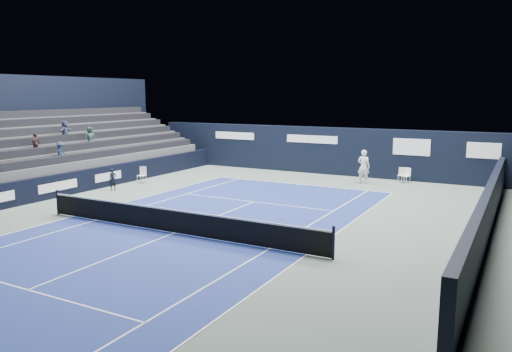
# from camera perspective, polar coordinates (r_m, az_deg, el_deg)

# --- Properties ---
(ground) EXTENTS (48.00, 48.00, 0.00)m
(ground) POSITION_cam_1_polar(r_m,az_deg,el_deg) (21.01, -6.00, -5.21)
(ground) COLOR #596960
(ground) RESTS_ON ground
(court_surface) EXTENTS (10.97, 23.77, 0.01)m
(court_surface) POSITION_cam_1_polar(r_m,az_deg,el_deg) (19.45, -9.36, -6.46)
(court_surface) COLOR navy
(court_surface) RESTS_ON ground
(enclosure_wall_right) EXTENTS (0.30, 22.00, 1.80)m
(enclosure_wall_right) POSITION_cam_1_polar(r_m,az_deg,el_deg) (21.20, 25.01, -3.42)
(enclosure_wall_right) COLOR black
(enclosure_wall_right) RESTS_ON ground
(folding_chair_back_a) EXTENTS (0.39, 0.38, 0.87)m
(folding_chair_back_a) POSITION_cam_1_polar(r_m,az_deg,el_deg) (31.51, 16.30, 0.27)
(folding_chair_back_a) COLOR silver
(folding_chair_back_a) RESTS_ON ground
(folding_chair_back_b) EXTENTS (0.53, 0.52, 0.92)m
(folding_chair_back_b) POSITION_cam_1_polar(r_m,az_deg,el_deg) (31.13, 16.85, 0.18)
(folding_chair_back_b) COLOR white
(folding_chair_back_b) RESTS_ON ground
(line_judge_chair) EXTENTS (0.50, 0.49, 0.99)m
(line_judge_chair) POSITION_cam_1_polar(r_m,az_deg,el_deg) (30.57, -12.87, 0.26)
(line_judge_chair) COLOR silver
(line_judge_chair) RESTS_ON ground
(line_judge) EXTENTS (0.44, 0.52, 1.21)m
(line_judge) POSITION_cam_1_polar(r_m,az_deg,el_deg) (28.64, -16.04, -0.38)
(line_judge) COLOR black
(line_judge) RESTS_ON ground
(court_markings) EXTENTS (11.03, 23.83, 0.00)m
(court_markings) POSITION_cam_1_polar(r_m,az_deg,el_deg) (19.45, -9.36, -6.44)
(court_markings) COLOR white
(court_markings) RESTS_ON court_surface
(tennis_net) EXTENTS (12.90, 0.10, 1.10)m
(tennis_net) POSITION_cam_1_polar(r_m,az_deg,el_deg) (19.32, -9.40, -5.02)
(tennis_net) COLOR black
(tennis_net) RESTS_ON ground
(back_sponsor_wall) EXTENTS (26.00, 0.63, 3.10)m
(back_sponsor_wall) POSITION_cam_1_polar(r_m,az_deg,el_deg) (33.50, 8.15, 2.89)
(back_sponsor_wall) COLOR black
(back_sponsor_wall) RESTS_ON ground
(side_barrier_left) EXTENTS (0.33, 22.00, 1.20)m
(side_barrier_left) POSITION_cam_1_polar(r_m,az_deg,el_deg) (29.91, -16.78, -0.03)
(side_barrier_left) COLOR black
(side_barrier_left) RESTS_ON ground
(spectator_stand) EXTENTS (6.00, 18.00, 6.40)m
(spectator_stand) POSITION_cam_1_polar(r_m,az_deg,el_deg) (33.17, -20.25, 3.04)
(spectator_stand) COLOR #515154
(spectator_stand) RESTS_ON ground
(tennis_player) EXTENTS (0.76, 0.87, 2.01)m
(tennis_player) POSITION_cam_1_polar(r_m,az_deg,el_deg) (30.32, 12.20, 1.06)
(tennis_player) COLOR white
(tennis_player) RESTS_ON ground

